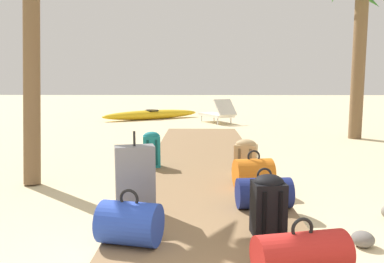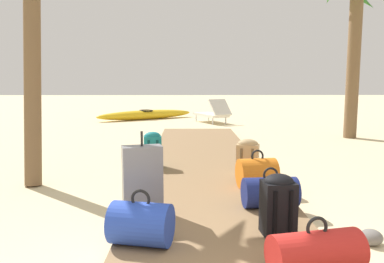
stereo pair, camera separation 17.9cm
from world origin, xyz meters
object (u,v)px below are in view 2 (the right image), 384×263
object	(u,v)px
duffel_bag_orange	(257,173)
duffel_bag_navy	(270,192)
duffel_bag_blue	(141,224)
backpack_black	(278,203)
duffel_bag_red	(316,252)
lounge_chair	(213,113)
suitcase_grey	(142,181)
backpack_teal	(153,149)
backpack_tan	(248,156)
kayak	(146,115)
palm_tree_far_right	(356,7)

from	to	relation	value
duffel_bag_orange	duffel_bag_navy	bearing A→B (deg)	-89.60
duffel_bag_blue	duffel_bag_orange	bearing A→B (deg)	53.83
backpack_black	duffel_bag_red	xyz separation A→B (m)	(0.11, -0.69, -0.13)
duffel_bag_orange	lounge_chair	bearing A→B (deg)	90.26
suitcase_grey	lounge_chair	distance (m)	9.07
suitcase_grey	backpack_black	distance (m)	1.34
backpack_black	duffel_bag_red	distance (m)	0.71
backpack_teal	duffel_bag_orange	world-z (taller)	backpack_teal
duffel_bag_navy	backpack_teal	world-z (taller)	backpack_teal
backpack_tan	duffel_bag_navy	xyz separation A→B (m)	(0.02, -1.44, -0.11)
backpack_teal	kayak	distance (m)	8.12
backpack_teal	backpack_black	bearing A→B (deg)	-63.73
suitcase_grey	palm_tree_far_right	xyz separation A→B (m)	(4.41, 5.71, 2.68)
backpack_teal	duffel_bag_red	bearing A→B (deg)	-66.97
backpack_black	duffel_bag_navy	bearing A→B (deg)	83.30
duffel_bag_red	lounge_chair	bearing A→B (deg)	90.36
backpack_black	lounge_chair	distance (m)	9.49
kayak	duffel_bag_blue	bearing A→B (deg)	-84.30
lounge_chair	duffel_bag_orange	bearing A→B (deg)	-89.74
duffel_bag_blue	duffel_bag_navy	bearing A→B (deg)	36.93
suitcase_grey	palm_tree_far_right	bearing A→B (deg)	52.35
duffel_bag_blue	palm_tree_far_right	world-z (taller)	palm_tree_far_right
duffel_bag_navy	kayak	distance (m)	10.27
duffel_bag_red	kayak	distance (m)	11.66
backpack_teal	duffel_bag_blue	xyz separation A→B (m)	(0.15, -2.88, -0.11)
duffel_bag_blue	lounge_chair	xyz separation A→B (m)	(1.21, 9.70, 0.07)
duffel_bag_navy	kayak	world-z (taller)	duffel_bag_navy
backpack_teal	palm_tree_far_right	size ratio (longest dim) A/B	0.14
duffel_bag_blue	lounge_chair	world-z (taller)	lounge_chair
duffel_bag_blue	palm_tree_far_right	bearing A→B (deg)	56.00
backpack_black	lounge_chair	bearing A→B (deg)	89.73
suitcase_grey	duffel_bag_blue	xyz separation A→B (m)	(0.07, -0.72, -0.17)
suitcase_grey	duffel_bag_orange	world-z (taller)	suitcase_grey
suitcase_grey	backpack_teal	size ratio (longest dim) A/B	1.54
backpack_black	palm_tree_far_right	bearing A→B (deg)	63.01
duffel_bag_navy	suitcase_grey	bearing A→B (deg)	-170.53
suitcase_grey	lounge_chair	size ratio (longest dim) A/B	0.51
lounge_chair	duffel_bag_navy	bearing A→B (deg)	-89.73
backpack_black	kayak	world-z (taller)	backpack_black
duffel_bag_red	duffel_bag_navy	bearing A→B (deg)	90.91
duffel_bag_orange	palm_tree_far_right	xyz separation A→B (m)	(3.09, 4.73, 2.84)
backpack_tan	backpack_teal	bearing A→B (deg)	160.41
backpack_teal	duffel_bag_orange	bearing A→B (deg)	-39.89
palm_tree_far_right	kayak	world-z (taller)	palm_tree_far_right
duffel_bag_blue	kayak	bearing A→B (deg)	95.70
duffel_bag_navy	backpack_black	bearing A→B (deg)	-96.70
duffel_bag_blue	backpack_teal	bearing A→B (deg)	93.05
duffel_bag_navy	duffel_bag_orange	distance (m)	0.77
palm_tree_far_right	lounge_chair	distance (m)	5.31
backpack_tan	backpack_black	xyz separation A→B (m)	(-0.07, -2.18, 0.01)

